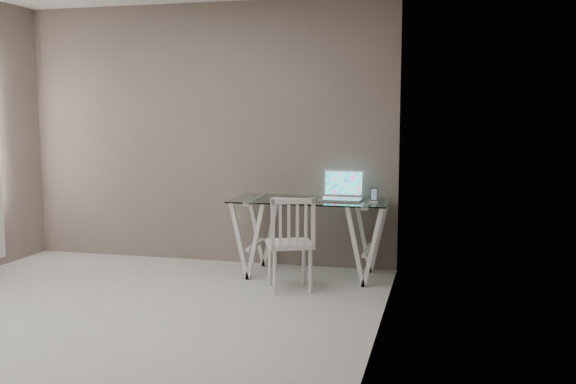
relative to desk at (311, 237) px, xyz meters
name	(u,v)px	position (x,y,z in m)	size (l,w,h in m)	color
room	(84,92)	(-1.26, -1.83, 1.33)	(4.50, 4.52, 2.71)	#B9B6B1
desk	(311,237)	(0.00, 0.00, 0.00)	(1.50, 0.70, 0.75)	silver
chair	(291,240)	(-0.05, -0.60, 0.08)	(0.51, 0.51, 0.85)	silver
laptop	(342,192)	(0.29, 0.09, 0.43)	(0.40, 0.34, 0.28)	silver
keyboard	(285,199)	(-0.24, -0.03, 0.37)	(0.28, 0.12, 0.01)	silver
mouse	(289,200)	(-0.17, -0.18, 0.38)	(0.11, 0.07, 0.04)	white
phone_dock	(374,198)	(0.61, -0.05, 0.40)	(0.07, 0.07, 0.13)	white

